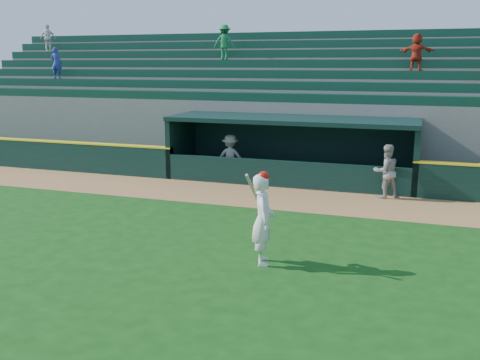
# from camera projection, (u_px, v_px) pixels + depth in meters

# --- Properties ---
(ground) EXTENTS (120.00, 120.00, 0.00)m
(ground) POSITION_uv_depth(u_px,v_px,m) (220.00, 242.00, 13.65)
(ground) COLOR #114110
(ground) RESTS_ON ground
(warning_track) EXTENTS (40.00, 3.00, 0.01)m
(warning_track) POSITION_uv_depth(u_px,v_px,m) (271.00, 197.00, 18.18)
(warning_track) COLOR olive
(warning_track) RESTS_ON ground
(field_wall_left) EXTENTS (15.50, 0.30, 1.20)m
(field_wall_left) POSITION_uv_depth(u_px,v_px,m) (12.00, 153.00, 23.42)
(field_wall_left) COLOR black
(field_wall_left) RESTS_ON ground
(wall_stripe_left) EXTENTS (15.50, 0.32, 0.06)m
(wall_stripe_left) POSITION_uv_depth(u_px,v_px,m) (11.00, 139.00, 23.28)
(wall_stripe_left) COLOR yellow
(wall_stripe_left) RESTS_ON field_wall_left
(dugout_player_front) EXTENTS (1.11, 1.04, 1.83)m
(dugout_player_front) POSITION_uv_depth(u_px,v_px,m) (386.00, 171.00, 17.98)
(dugout_player_front) COLOR gray
(dugout_player_front) RESTS_ON ground
(dugout_player_inside) EXTENTS (1.24, 0.85, 1.77)m
(dugout_player_inside) POSITION_uv_depth(u_px,v_px,m) (230.00, 157.00, 20.81)
(dugout_player_inside) COLOR #999994
(dugout_player_inside) RESTS_ON ground
(dugout) EXTENTS (9.40, 2.80, 2.46)m
(dugout) POSITION_uv_depth(u_px,v_px,m) (293.00, 145.00, 20.76)
(dugout) COLOR slate
(dugout) RESTS_ON ground
(stands) EXTENTS (34.50, 6.25, 6.55)m
(stands) POSITION_uv_depth(u_px,v_px,m) (316.00, 109.00, 24.75)
(stands) COLOR slate
(stands) RESTS_ON ground
(batter_at_plate) EXTENTS (0.73, 0.91, 2.16)m
(batter_at_plate) POSITION_uv_depth(u_px,v_px,m) (263.00, 218.00, 12.03)
(batter_at_plate) COLOR white
(batter_at_plate) RESTS_ON ground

